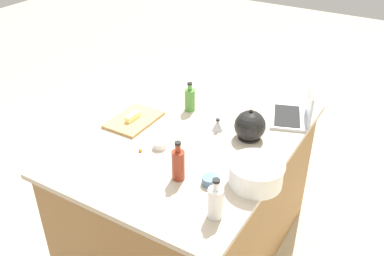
{
  "coord_description": "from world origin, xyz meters",
  "views": [
    {
      "loc": [
        1.8,
        1.07,
        2.24
      ],
      "look_at": [
        0.0,
        0.0,
        0.95
      ],
      "focal_mm": 39.85,
      "sensor_mm": 36.0,
      "label": 1
    }
  ],
  "objects_px": {
    "laptop": "(296,113)",
    "bottle_vinegar": "(215,202)",
    "kettle": "(250,126)",
    "kitchen_timer": "(218,125)",
    "mixing_bowl_large": "(256,173)",
    "cutting_board": "(134,120)",
    "bottle_soy": "(178,164)",
    "butter_stick_left": "(133,117)",
    "ramekin_medium": "(210,180)",
    "ramekin_small": "(160,145)",
    "bottle_olive": "(190,99)"
  },
  "relations": [
    {
      "from": "mixing_bowl_large",
      "to": "ramekin_medium",
      "type": "relative_size",
      "value": 3.3
    },
    {
      "from": "bottle_vinegar",
      "to": "kitchen_timer",
      "type": "bearing_deg",
      "value": -152.91
    },
    {
      "from": "bottle_vinegar",
      "to": "laptop",
      "type": "bearing_deg",
      "value": 178.88
    },
    {
      "from": "bottle_vinegar",
      "to": "bottle_soy",
      "type": "xyz_separation_m",
      "value": [
        -0.14,
        -0.29,
        0.0
      ]
    },
    {
      "from": "bottle_soy",
      "to": "kitchen_timer",
      "type": "xyz_separation_m",
      "value": [
        -0.5,
        -0.05,
        -0.05
      ]
    },
    {
      "from": "bottle_olive",
      "to": "butter_stick_left",
      "type": "distance_m",
      "value": 0.38
    },
    {
      "from": "laptop",
      "to": "mixing_bowl_large",
      "type": "bearing_deg",
      "value": 3.4
    },
    {
      "from": "mixing_bowl_large",
      "to": "kitchen_timer",
      "type": "bearing_deg",
      "value": -131.09
    },
    {
      "from": "kettle",
      "to": "cutting_board",
      "type": "height_order",
      "value": "kettle"
    },
    {
      "from": "kettle",
      "to": "laptop",
      "type": "bearing_deg",
      "value": 155.38
    },
    {
      "from": "butter_stick_left",
      "to": "bottle_olive",
      "type": "bearing_deg",
      "value": 144.23
    },
    {
      "from": "cutting_board",
      "to": "bottle_vinegar",
      "type": "bearing_deg",
      "value": 59.75
    },
    {
      "from": "ramekin_small",
      "to": "butter_stick_left",
      "type": "bearing_deg",
      "value": -116.01
    },
    {
      "from": "cutting_board",
      "to": "bottle_soy",
      "type": "bearing_deg",
      "value": 57.97
    },
    {
      "from": "laptop",
      "to": "bottle_vinegar",
      "type": "distance_m",
      "value": 1.01
    },
    {
      "from": "cutting_board",
      "to": "ramekin_small",
      "type": "xyz_separation_m",
      "value": [
        0.16,
        0.3,
        0.01
      ]
    },
    {
      "from": "kettle",
      "to": "ramekin_small",
      "type": "xyz_separation_m",
      "value": [
        0.35,
        -0.39,
        -0.06
      ]
    },
    {
      "from": "ramekin_medium",
      "to": "kettle",
      "type": "bearing_deg",
      "value": -178.98
    },
    {
      "from": "bottle_soy",
      "to": "ramekin_small",
      "type": "relative_size",
      "value": 2.87
    },
    {
      "from": "bottle_soy",
      "to": "bottle_olive",
      "type": "bearing_deg",
      "value": -153.55
    },
    {
      "from": "mixing_bowl_large",
      "to": "bottle_olive",
      "type": "relative_size",
      "value": 1.43
    },
    {
      "from": "laptop",
      "to": "bottle_olive",
      "type": "distance_m",
      "value": 0.66
    },
    {
      "from": "mixing_bowl_large",
      "to": "bottle_soy",
      "type": "xyz_separation_m",
      "value": [
        0.16,
        -0.35,
        0.02
      ]
    },
    {
      "from": "bottle_vinegar",
      "to": "cutting_board",
      "type": "height_order",
      "value": "bottle_vinegar"
    },
    {
      "from": "ramekin_medium",
      "to": "ramekin_small",
      "type": "bearing_deg",
      "value": -108.94
    },
    {
      "from": "kitchen_timer",
      "to": "bottle_vinegar",
      "type": "bearing_deg",
      "value": 27.09
    },
    {
      "from": "mixing_bowl_large",
      "to": "butter_stick_left",
      "type": "relative_size",
      "value": 2.51
    },
    {
      "from": "bottle_soy",
      "to": "kettle",
      "type": "xyz_separation_m",
      "value": [
        -0.53,
        0.15,
        -0.01
      ]
    },
    {
      "from": "bottle_olive",
      "to": "bottle_soy",
      "type": "distance_m",
      "value": 0.71
    },
    {
      "from": "butter_stick_left",
      "to": "kitchen_timer",
      "type": "distance_m",
      "value": 0.52
    },
    {
      "from": "bottle_soy",
      "to": "ramekin_medium",
      "type": "xyz_separation_m",
      "value": [
        -0.04,
        0.16,
        -0.07
      ]
    },
    {
      "from": "laptop",
      "to": "ramekin_small",
      "type": "relative_size",
      "value": 4.84
    },
    {
      "from": "ramekin_medium",
      "to": "mixing_bowl_large",
      "type": "bearing_deg",
      "value": 122.09
    },
    {
      "from": "mixing_bowl_large",
      "to": "cutting_board",
      "type": "bearing_deg",
      "value": -101.16
    },
    {
      "from": "laptop",
      "to": "bottle_soy",
      "type": "height_order",
      "value": "same"
    },
    {
      "from": "bottle_vinegar",
      "to": "butter_stick_left",
      "type": "bearing_deg",
      "value": -119.68
    },
    {
      "from": "bottle_olive",
      "to": "ramekin_small",
      "type": "height_order",
      "value": "bottle_olive"
    },
    {
      "from": "bottle_soy",
      "to": "kettle",
      "type": "relative_size",
      "value": 1.02
    },
    {
      "from": "mixing_bowl_large",
      "to": "bottle_vinegar",
      "type": "height_order",
      "value": "bottle_vinegar"
    },
    {
      "from": "bottle_olive",
      "to": "cutting_board",
      "type": "height_order",
      "value": "bottle_olive"
    },
    {
      "from": "mixing_bowl_large",
      "to": "kitchen_timer",
      "type": "relative_size",
      "value": 3.59
    },
    {
      "from": "ramekin_medium",
      "to": "kitchen_timer",
      "type": "relative_size",
      "value": 1.09
    },
    {
      "from": "ramekin_small",
      "to": "kitchen_timer",
      "type": "relative_size",
      "value": 0.98
    },
    {
      "from": "laptop",
      "to": "ramekin_small",
      "type": "bearing_deg",
      "value": -38.21
    },
    {
      "from": "kettle",
      "to": "kitchen_timer",
      "type": "xyz_separation_m",
      "value": [
        0.02,
        -0.2,
        -0.04
      ]
    },
    {
      "from": "kitchen_timer",
      "to": "ramekin_medium",
      "type": "bearing_deg",
      "value": 23.82
    },
    {
      "from": "bottle_soy",
      "to": "ramekin_medium",
      "type": "relative_size",
      "value": 2.6
    },
    {
      "from": "kettle",
      "to": "kitchen_timer",
      "type": "height_order",
      "value": "kettle"
    },
    {
      "from": "ramekin_small",
      "to": "bottle_soy",
      "type": "bearing_deg",
      "value": 52.96
    },
    {
      "from": "kitchen_timer",
      "to": "ramekin_small",
      "type": "bearing_deg",
      "value": -30.19
    }
  ]
}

